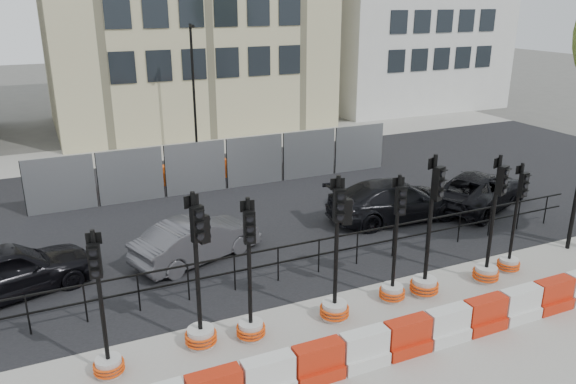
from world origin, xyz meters
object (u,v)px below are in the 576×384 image
traffic_signal_a (106,347)px  traffic_signal_h (511,250)px  traffic_signal_d (336,287)px  car_c (396,200)px  car_a (7,271)px

traffic_signal_a → traffic_signal_h: traffic_signal_a is taller
traffic_signal_a → traffic_signal_d: size_ratio=0.89×
traffic_signal_a → car_c: size_ratio=0.65×
traffic_signal_a → car_a: size_ratio=0.72×
traffic_signal_d → traffic_signal_h: (5.52, 0.16, -0.20)m
traffic_signal_d → car_c: (4.87, 4.63, -0.16)m
traffic_signal_a → car_a: traffic_signal_a is taller
traffic_signal_h → car_c: bearing=94.3°
traffic_signal_d → traffic_signal_h: traffic_signal_d is taller
traffic_signal_a → traffic_signal_h: bearing=13.9°
traffic_signal_h → car_a: size_ratio=0.71×
traffic_signal_a → car_c: traffic_signal_a is taller
traffic_signal_d → traffic_signal_h: 5.52m
traffic_signal_a → car_a: 4.64m
car_a → traffic_signal_h: bearing=-124.4°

